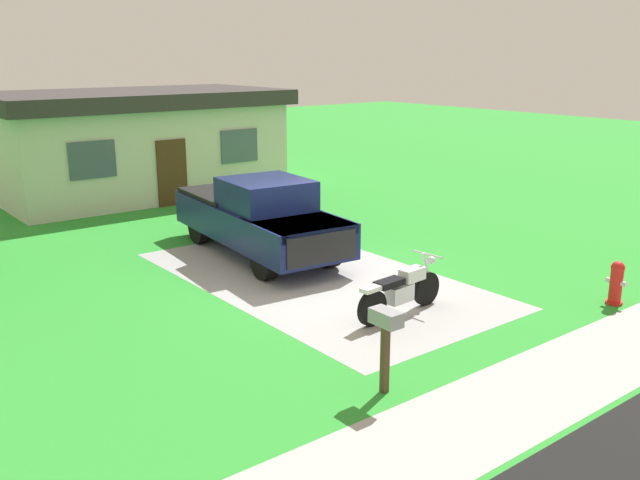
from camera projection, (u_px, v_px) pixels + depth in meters
ground_plane at (317, 279)px, 15.02m from camera, size 80.00×80.00×0.00m
driveway_pad at (317, 279)px, 15.02m from camera, size 4.57×8.28×0.01m
sidewalk_strip at (560, 377)px, 10.47m from camera, size 36.00×1.80×0.01m
motorcycle at (401, 290)px, 12.87m from camera, size 2.21×0.70×1.09m
pickup_truck at (258, 215)px, 16.68m from camera, size 2.52×5.78×1.90m
fire_hydrant at (616, 283)px, 13.42m from camera, size 0.32×0.40×0.87m
mailbox at (386, 329)px, 9.77m from camera, size 0.26×0.48×1.26m
neighbor_house at (137, 142)px, 23.69m from camera, size 9.60×5.60×3.50m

